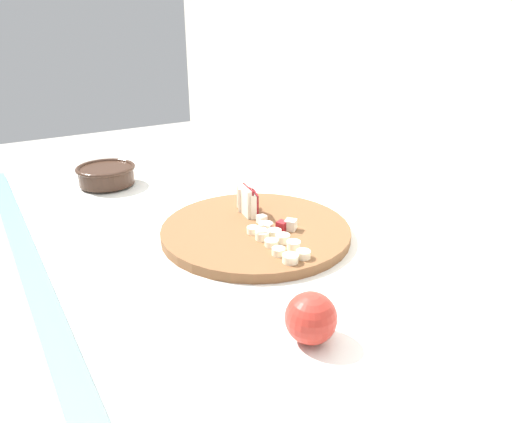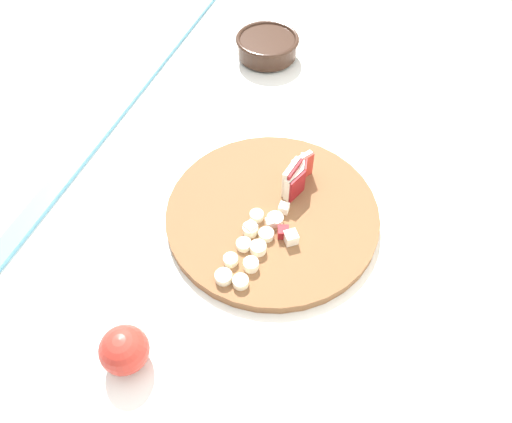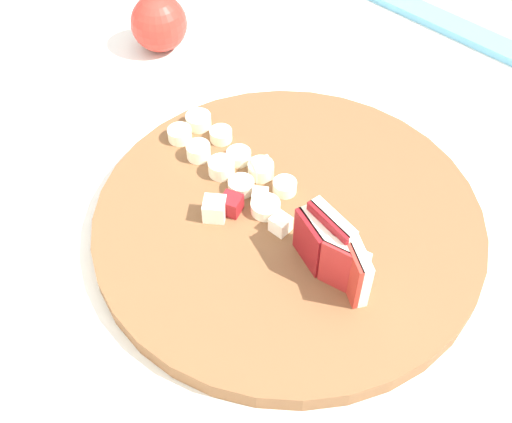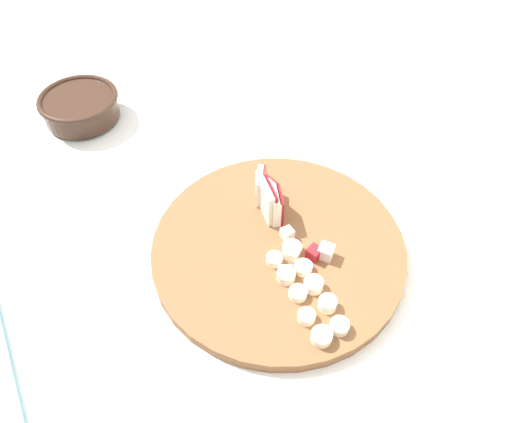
{
  "view_description": "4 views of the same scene",
  "coord_description": "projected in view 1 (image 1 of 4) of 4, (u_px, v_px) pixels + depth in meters",
  "views": [
    {
      "loc": [
        0.58,
        -0.41,
        1.26
      ],
      "look_at": [
        -0.13,
        0.04,
        0.91
      ],
      "focal_mm": 32.59,
      "sensor_mm": 36.0,
      "label": 1
    },
    {
      "loc": [
        0.37,
        0.16,
        1.53
      ],
      "look_at": [
        -0.08,
        -0.0,
        0.91
      ],
      "focal_mm": 33.76,
      "sensor_mm": 36.0,
      "label": 2
    },
    {
      "loc": [
        -0.35,
        0.32,
        1.34
      ],
      "look_at": [
        -0.1,
        0.05,
        0.91
      ],
      "focal_mm": 45.09,
      "sensor_mm": 36.0,
      "label": 3
    },
    {
      "loc": [
        0.25,
        -0.21,
        1.45
      ],
      "look_at": [
        -0.15,
        0.01,
        0.92
      ],
      "focal_mm": 34.33,
      "sensor_mm": 36.0,
      "label": 4
    }
  ],
  "objects": [
    {
      "name": "banana_slice_rows",
      "position": [
        278.0,
        241.0,
        0.82
      ],
      "size": [
        0.16,
        0.07,
        0.02
      ],
      "color": "white",
      "rests_on": "cutting_board"
    },
    {
      "name": "cutting_board",
      "position": [
        256.0,
        231.0,
        0.9
      ],
      "size": [
        0.36,
        0.36,
        0.02
      ],
      "primitive_type": "cylinder",
      "color": "brown",
      "rests_on": "tiled_countertop"
    },
    {
      "name": "tile_backsplash",
      "position": [
        423.0,
        270.0,
        1.07
      ],
      "size": [
        2.4,
        0.04,
        1.45
      ],
      "primitive_type": "cube",
      "color": "silver",
      "rests_on": "ground"
    },
    {
      "name": "whole_apple",
      "position": [
        311.0,
        318.0,
        0.6
      ],
      "size": [
        0.07,
        0.07,
        0.07
      ],
      "primitive_type": "sphere",
      "color": "#B22D23",
      "rests_on": "tiled_countertop"
    },
    {
      "name": "ceramic_bowl",
      "position": [
        106.0,
        174.0,
        1.15
      ],
      "size": [
        0.14,
        0.14,
        0.05
      ],
      "color": "#382319",
      "rests_on": "tiled_countertop"
    },
    {
      "name": "apple_wedge_fan",
      "position": [
        247.0,
        201.0,
        0.95
      ],
      "size": [
        0.09,
        0.04,
        0.06
      ],
      "color": "#B22D23",
      "rests_on": "cutting_board"
    },
    {
      "name": "apple_dice_pile",
      "position": [
        276.0,
        226.0,
        0.87
      ],
      "size": [
        0.08,
        0.09,
        0.02
      ],
      "color": "maroon",
      "rests_on": "cutting_board"
    }
  ]
}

